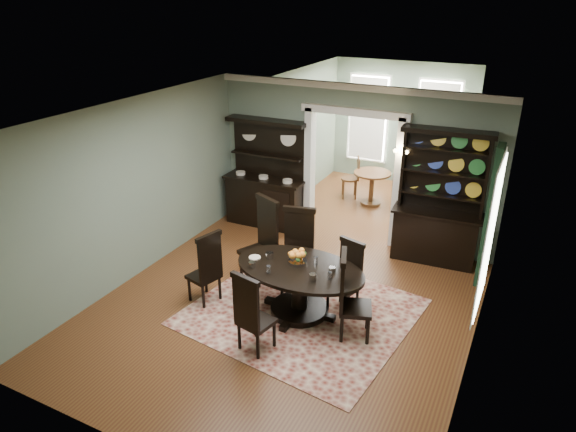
# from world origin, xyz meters

# --- Properties ---
(room) EXTENTS (5.51, 6.01, 3.01)m
(room) POSITION_xyz_m (0.00, 0.04, 1.58)
(room) COLOR brown
(room) RESTS_ON ground
(parlor) EXTENTS (3.51, 3.50, 3.01)m
(parlor) POSITION_xyz_m (0.00, 5.53, 1.52)
(parlor) COLOR brown
(parlor) RESTS_ON ground
(doorway_trim) EXTENTS (2.08, 0.25, 2.57)m
(doorway_trim) POSITION_xyz_m (0.00, 3.00, 1.62)
(doorway_trim) COLOR silver
(doorway_trim) RESTS_ON floor
(right_window) EXTENTS (0.15, 1.47, 2.12)m
(right_window) POSITION_xyz_m (2.69, 0.93, 1.60)
(right_window) COLOR white
(right_window) RESTS_ON wall_right
(wall_sconce) EXTENTS (0.27, 0.21, 0.21)m
(wall_sconce) POSITION_xyz_m (0.95, 2.85, 1.89)
(wall_sconce) COLOR #AE852E
(wall_sconce) RESTS_ON back_wall_right
(rug) EXTENTS (3.46, 3.22, 0.01)m
(rug) POSITION_xyz_m (0.30, 0.10, 0.01)
(rug) COLOR maroon
(rug) RESTS_ON floor
(dining_table) EXTENTS (2.03, 1.90, 0.79)m
(dining_table) POSITION_xyz_m (0.26, 0.09, 0.55)
(dining_table) COLOR black
(dining_table) RESTS_ON rug
(centerpiece) EXTENTS (1.41, 0.90, 0.23)m
(centerpiece) POSITION_xyz_m (0.18, 0.19, 0.86)
(centerpiece) COLOR silver
(centerpiece) RESTS_ON dining_table
(chair_far_left) EXTENTS (0.70, 0.69, 1.45)m
(chair_far_left) POSITION_xyz_m (-0.73, 0.76, 0.76)
(chair_far_left) COLOR black
(chair_far_left) RESTS_ON rug
(chair_far_mid) EXTENTS (0.61, 0.59, 1.38)m
(chair_far_mid) POSITION_xyz_m (-0.09, 0.78, 0.73)
(chair_far_mid) COLOR black
(chair_far_mid) RESTS_ON rug
(chair_far_right) EXTENTS (0.52, 0.51, 1.15)m
(chair_far_right) POSITION_xyz_m (0.86, 0.52, 0.60)
(chair_far_right) COLOR black
(chair_far_right) RESTS_ON rug
(chair_end_left) EXTENTS (0.53, 0.55, 1.22)m
(chair_end_left) POSITION_xyz_m (-1.13, -0.29, 0.64)
(chair_end_left) COLOR black
(chair_end_left) RESTS_ON rug
(chair_end_right) EXTENTS (0.59, 0.60, 1.30)m
(chair_end_right) POSITION_xyz_m (1.11, -0.12, 0.68)
(chair_end_right) COLOR black
(chair_end_right) RESTS_ON rug
(chair_near) EXTENTS (0.53, 0.51, 1.22)m
(chair_near) POSITION_xyz_m (0.08, -1.04, 0.64)
(chair_near) COLOR black
(chair_near) RESTS_ON rug
(sideboard) EXTENTS (1.69, 0.63, 2.21)m
(sideboard) POSITION_xyz_m (-1.76, 2.74, 0.77)
(sideboard) COLOR black
(sideboard) RESTS_ON floor
(welsh_dresser) EXTENTS (1.58, 0.66, 2.41)m
(welsh_dresser) POSITION_xyz_m (1.72, 2.74, 0.87)
(welsh_dresser) COLOR black
(welsh_dresser) RESTS_ON floor
(parlor_table) EXTENTS (0.83, 0.83, 0.77)m
(parlor_table) POSITION_xyz_m (-0.12, 4.72, 0.50)
(parlor_table) COLOR #4F3116
(parlor_table) RESTS_ON parlor_floor
(parlor_chair_left) EXTENTS (0.47, 0.46, 0.98)m
(parlor_chair_left) POSITION_xyz_m (-0.65, 4.94, 0.52)
(parlor_chair_left) COLOR #4F3116
(parlor_chair_left) RESTS_ON parlor_floor
(parlor_chair_right) EXTENTS (0.40, 0.39, 0.84)m
(parlor_chair_right) POSITION_xyz_m (0.52, 4.58, 0.45)
(parlor_chair_right) COLOR #4F3116
(parlor_chair_right) RESTS_ON parlor_floor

